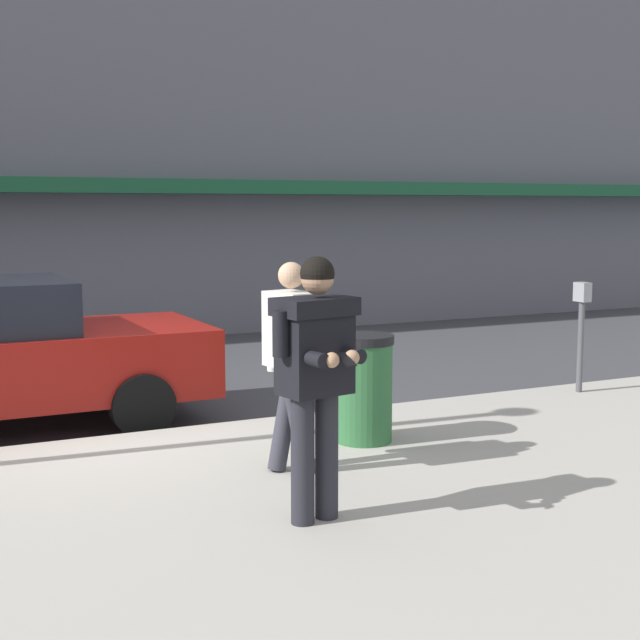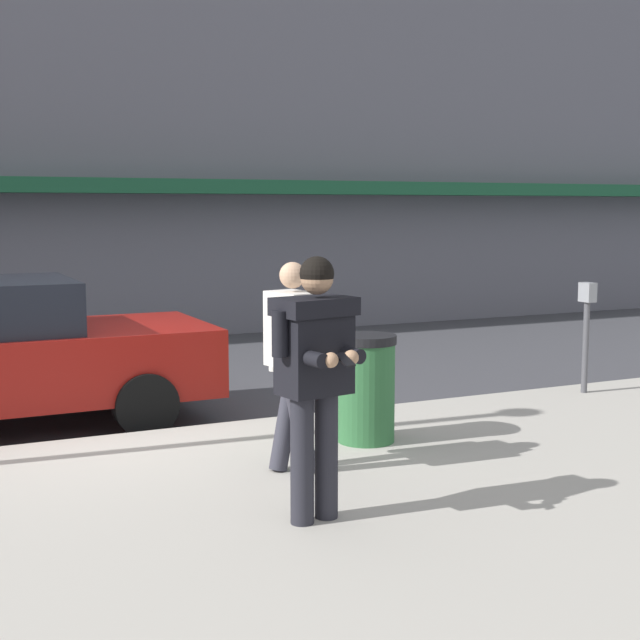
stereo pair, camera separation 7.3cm
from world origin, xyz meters
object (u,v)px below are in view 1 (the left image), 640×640
Objects in this scene: man_texting_on_phone at (316,360)px; trash_bin at (364,388)px; pedestrian_in_light_coat at (291,353)px; parking_meter at (581,321)px.

man_texting_on_phone reaches higher than trash_bin.
parking_meter is (4.25, 1.40, -0.14)m from pedestrian_in_light_coat.
trash_bin is (0.97, 0.58, -0.47)m from pedestrian_in_light_coat.
pedestrian_in_light_coat is 1.23m from trash_bin.
parking_meter is at bearing 28.81° from man_texting_on_phone.
man_texting_on_phone is 1.84× the size of trash_bin.
man_texting_on_phone is at bearing -105.88° from pedestrian_in_light_coat.
pedestrian_in_light_coat is at bearing -161.76° from parking_meter.
trash_bin is (-3.28, -0.82, -0.34)m from parking_meter.
pedestrian_in_light_coat is 4.48m from parking_meter.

